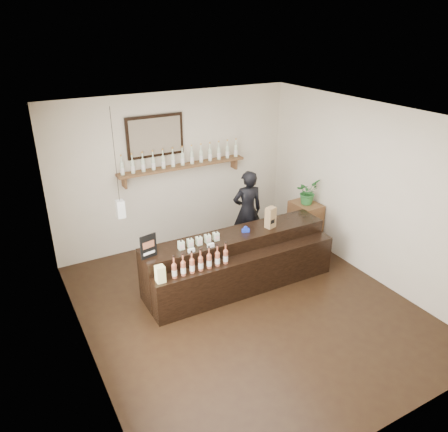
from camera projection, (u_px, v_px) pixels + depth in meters
name	position (u px, v px, depth m)	size (l,w,h in m)	color
ground	(246.00, 306.00, 6.49)	(5.00, 5.00, 0.00)	black
room_shell	(249.00, 201.00, 5.79)	(5.00, 5.00, 5.00)	beige
back_wall_decor	(169.00, 154.00, 7.59)	(2.66, 0.96, 1.69)	brown
counter	(238.00, 262.00, 6.89)	(3.05, 0.84, 1.00)	black
promo_sign	(148.00, 246.00, 6.05)	(0.25, 0.07, 0.35)	black
paper_bag	(271.00, 217.00, 6.94)	(0.18, 0.15, 0.34)	olive
tape_dispenser	(246.00, 230.00, 6.83)	(0.13, 0.08, 0.10)	#1A33B9
side_cabinet	(305.00, 224.00, 8.14)	(0.44, 0.59, 0.83)	brown
potted_plant	(307.00, 192.00, 7.87)	(0.41, 0.35, 0.45)	#2D7232
shopkeeper	(247.00, 206.00, 7.80)	(0.62, 0.41, 1.71)	black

